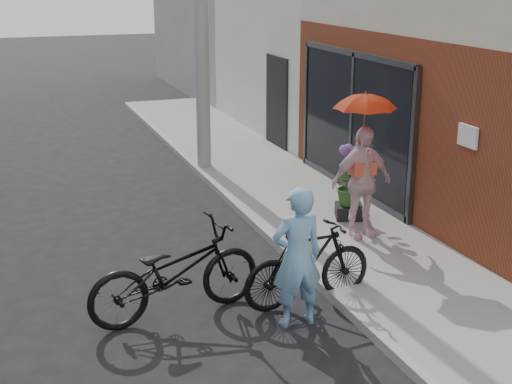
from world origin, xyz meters
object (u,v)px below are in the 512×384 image
officer (297,257)px  bike_right (308,264)px  bike_left (175,272)px  planter (349,211)px  kimono_woman (361,182)px

officer → bike_right: 0.65m
officer → bike_right: (0.34, 0.45, -0.32)m
bike_left → planter: bike_left is taller
officer → planter: officer is taller
bike_left → bike_right: size_ratio=1.24×
bike_right → kimono_woman: (1.58, 1.62, 0.44)m
officer → planter: 3.61m
bike_right → planter: 3.01m
planter → bike_right: bearing=-126.9°
bike_left → kimono_woman: kimono_woman is taller
bike_left → bike_right: bearing=-107.4°
officer → bike_right: officer is taller
bike_right → bike_left: bearing=76.2°
bike_right → planter: bearing=-42.2°
officer → bike_left: bearing=-29.0°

